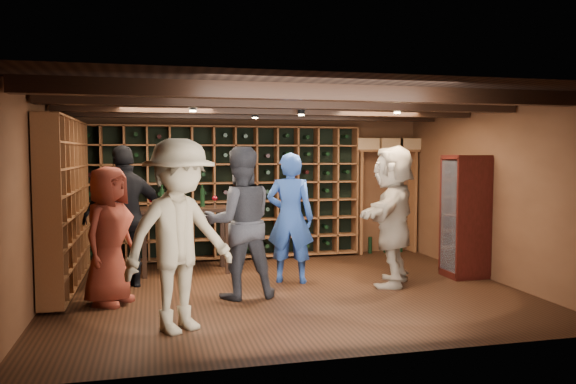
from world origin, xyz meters
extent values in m
plane|color=black|center=(0.00, 0.00, 0.00)|extent=(6.00, 6.00, 0.00)
plane|color=brown|center=(0.00, 2.50, 1.25)|extent=(6.00, 0.00, 6.00)
plane|color=brown|center=(0.00, -2.50, 1.25)|extent=(6.00, 0.00, 6.00)
plane|color=brown|center=(-3.00, 0.00, 1.25)|extent=(0.00, 5.00, 5.00)
plane|color=brown|center=(3.00, 0.00, 1.25)|extent=(0.00, 5.00, 5.00)
plane|color=black|center=(0.00, 0.00, 2.50)|extent=(6.00, 6.00, 0.00)
cube|color=black|center=(0.00, -1.60, 2.42)|extent=(5.90, 0.18, 0.16)
cube|color=black|center=(0.00, -0.50, 2.42)|extent=(5.90, 0.18, 0.16)
cube|color=black|center=(0.00, 0.60, 2.42)|extent=(5.90, 0.18, 0.16)
cube|color=black|center=(0.00, 1.70, 2.42)|extent=(5.90, 0.18, 0.16)
cylinder|color=black|center=(-1.20, 0.00, 2.39)|extent=(0.10, 0.10, 0.10)
cylinder|color=black|center=(0.30, 0.40, 2.39)|extent=(0.10, 0.10, 0.10)
cylinder|color=black|center=(1.40, -0.30, 2.39)|extent=(0.10, 0.10, 0.10)
cylinder|color=black|center=(-0.20, 1.20, 2.39)|extent=(0.10, 0.10, 0.10)
cube|color=brown|center=(-0.52, 2.33, 1.15)|extent=(4.65, 0.30, 2.20)
cube|color=black|center=(-0.52, 2.33, 1.15)|extent=(4.56, 0.02, 2.16)
cube|color=brown|center=(-2.83, 0.82, 1.15)|extent=(0.30, 2.65, 2.20)
cube|color=black|center=(-2.83, 0.82, 1.15)|extent=(0.29, 0.02, 2.16)
cube|color=brown|center=(2.40, 2.32, 1.85)|extent=(1.15, 0.32, 0.04)
cube|color=brown|center=(2.92, 2.32, 0.93)|extent=(0.05, 0.28, 1.85)
cube|color=brown|center=(1.88, 2.32, 0.93)|extent=(0.05, 0.28, 1.85)
cube|color=tan|center=(2.00, 2.32, 1.97)|extent=(0.40, 0.30, 0.20)
cube|color=tan|center=(2.45, 2.32, 1.97)|extent=(0.40, 0.30, 0.20)
cube|color=tan|center=(2.80, 2.32, 1.97)|extent=(0.40, 0.30, 0.20)
cube|color=#370D0B|center=(2.72, 0.20, 0.05)|extent=(0.55, 0.50, 0.10)
cube|color=#370D0B|center=(2.72, 0.20, 0.90)|extent=(0.55, 0.50, 1.70)
cube|color=white|center=(2.46, 0.20, 0.90)|extent=(0.01, 0.46, 1.60)
cube|color=#370D0B|center=(2.72, 0.20, 0.90)|extent=(0.50, 0.44, 0.02)
sphere|color=#59260C|center=(2.70, 0.20, 1.00)|extent=(0.18, 0.18, 0.18)
imported|color=navy|center=(0.16, 0.46, 0.91)|extent=(0.77, 0.65, 1.81)
imported|color=black|center=(-0.65, -0.20, 0.94)|extent=(0.96, 0.77, 1.89)
imported|color=maroon|center=(-2.22, -0.14, 0.83)|extent=(0.87, 0.96, 1.66)
imported|color=black|center=(-2.06, 0.69, 0.96)|extent=(1.21, 0.83, 1.92)
imported|color=#85775B|center=(-1.45, -1.38, 0.98)|extent=(1.46, 1.28, 1.95)
imported|color=tan|center=(1.50, 0.01, 0.96)|extent=(1.45, 1.79, 1.91)
cube|color=black|center=(-1.24, 1.46, 0.96)|extent=(1.32, 0.68, 0.05)
cube|color=black|center=(-1.83, 1.18, 0.47)|extent=(0.07, 0.07, 0.94)
cube|color=black|center=(-0.63, 1.20, 0.47)|extent=(0.07, 0.07, 0.94)
cube|color=black|center=(-1.84, 1.73, 0.47)|extent=(0.07, 0.07, 0.94)
cube|color=black|center=(-0.64, 1.75, 0.47)|extent=(0.07, 0.07, 0.94)
cylinder|color=black|center=(-1.56, 1.51, 1.13)|extent=(0.07, 0.07, 0.28)
cylinder|color=black|center=(-1.29, 1.52, 1.13)|extent=(0.07, 0.07, 0.28)
cylinder|color=black|center=(-0.96, 1.52, 1.13)|extent=(0.07, 0.07, 0.28)
camera|label=1|loc=(-1.69, -7.09, 1.81)|focal=35.00mm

